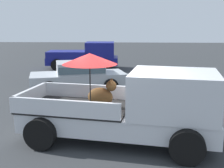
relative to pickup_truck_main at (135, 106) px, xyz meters
The scene contains 4 objects.
ground_plane 1.08m from the pickup_truck_main, 169.38° to the left, with size 80.00×80.00×0.00m, color #2D3033.
pickup_truck_main is the anchor object (origin of this frame).
pickup_truck_red 12.84m from the pickup_truck_main, 103.81° to the left, with size 4.87×2.33×1.80m.
parked_sedan_near 6.37m from the pickup_truck_main, 112.49° to the left, with size 4.62×2.88×1.33m.
Camera 1 is at (0.22, -7.27, 3.07)m, focal length 46.44 mm.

